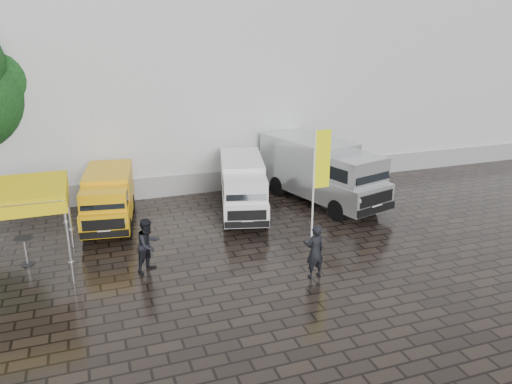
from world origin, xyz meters
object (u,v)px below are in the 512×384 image
(flagpole, at_px, (318,180))
(person_front, at_px, (315,251))
(van_white, at_px, (243,188))
(van_yellow, at_px, (109,200))
(canopy_tent, at_px, (17,193))
(person_tent, at_px, (148,245))
(wheelie_bin, at_px, (361,170))
(van_silver, at_px, (322,173))
(cocktail_table, at_px, (26,251))

(flagpole, xyz_separation_m, person_front, (-1.28, -2.52, -1.57))
(van_white, distance_m, person_front, 6.41)
(van_yellow, distance_m, canopy_tent, 4.72)
(flagpole, distance_m, person_tent, 6.50)
(person_tent, bearing_deg, wheelie_bin, -10.13)
(van_white, height_order, person_tent, van_white)
(canopy_tent, distance_m, person_tent, 4.47)
(van_yellow, height_order, flagpole, flagpole)
(canopy_tent, height_order, person_front, canopy_tent)
(person_front, height_order, person_tent, person_tent)
(van_white, relative_size, flagpole, 1.19)
(van_white, xyz_separation_m, van_silver, (3.84, 0.10, 0.28))
(cocktail_table, bearing_deg, van_silver, 10.91)
(flagpole, relative_size, person_tent, 2.43)
(van_silver, height_order, flagpole, flagpole)
(van_yellow, height_order, van_white, van_white)
(wheelie_bin, relative_size, person_front, 0.58)
(canopy_tent, relative_size, person_tent, 1.64)
(cocktail_table, distance_m, person_tent, 4.37)
(wheelie_bin, bearing_deg, person_front, -125.00)
(van_silver, xyz_separation_m, canopy_tent, (-12.34, -2.89, 1.31))
(cocktail_table, bearing_deg, canopy_tent, -80.38)
(person_tent, bearing_deg, flagpole, -37.22)
(canopy_tent, xyz_separation_m, wheelie_bin, (15.99, 5.51, -2.23))
(flagpole, height_order, person_tent, flagpole)
(van_yellow, xyz_separation_m, flagpole, (7.26, -4.41, 1.40))
(canopy_tent, height_order, person_tent, canopy_tent)
(cocktail_table, height_order, person_front, person_front)
(van_yellow, xyz_separation_m, van_silver, (9.44, -0.44, 0.35))
(van_yellow, bearing_deg, wheelie_bin, 17.88)
(flagpole, bearing_deg, van_yellow, 148.72)
(canopy_tent, bearing_deg, wheelie_bin, 19.00)
(canopy_tent, relative_size, wheelie_bin, 2.90)
(van_white, bearing_deg, van_silver, 15.93)
(van_white, xyz_separation_m, person_tent, (-4.64, -4.13, -0.23))
(person_front, xyz_separation_m, person_tent, (-5.03, 2.26, 0.02))
(van_yellow, bearing_deg, flagpole, -22.84)
(van_white, bearing_deg, cocktail_table, -150.58)
(van_silver, xyz_separation_m, wheelie_bin, (3.66, 2.62, -0.91))
(van_yellow, relative_size, flagpole, 1.04)
(van_yellow, bearing_deg, person_front, -40.78)
(wheelie_bin, bearing_deg, van_white, -157.12)
(van_yellow, xyz_separation_m, cocktail_table, (-2.98, -2.83, -0.58))
(van_silver, distance_m, person_front, 7.38)
(van_white, xyz_separation_m, cocktail_table, (-8.58, -2.29, -0.65))
(van_silver, xyz_separation_m, person_front, (-3.45, -6.49, -0.53))
(wheelie_bin, distance_m, person_tent, 13.94)
(person_front, bearing_deg, van_white, -95.20)
(canopy_tent, height_order, wheelie_bin, canopy_tent)
(van_white, distance_m, cocktail_table, 8.90)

